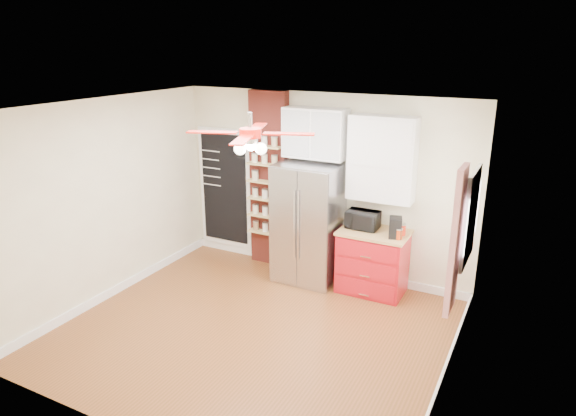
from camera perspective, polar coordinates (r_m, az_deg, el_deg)
The scene contains 21 objects.
floor at distance 6.45m, azimuth -3.71°, elevation -13.49°, with size 4.50×4.50×0.00m, color brown.
ceiling at distance 5.55m, azimuth -4.28°, elevation 11.07°, with size 4.50×4.50×0.00m, color white.
wall_back at distance 7.56m, azimuth 3.85°, elevation 2.49°, with size 4.50×0.02×2.70m, color beige.
wall_front at distance 4.42m, azimuth -17.65°, elevation -10.00°, with size 4.50×0.02×2.70m, color beige.
wall_left at distance 7.23m, azimuth -19.44°, elevation 0.77°, with size 0.02×4.00×2.70m, color beige.
wall_right at distance 5.15m, azimuth 18.15°, elevation -5.98°, with size 0.02×4.00×2.70m, color beige.
chalkboard at distance 8.39m, azimuth -7.00°, elevation 2.18°, with size 0.95×0.05×1.95m.
brick_pillar at distance 7.85m, azimuth -2.08°, elevation 3.11°, with size 0.60×0.16×2.70m, color maroon.
fridge at distance 7.40m, azimuth 2.28°, elevation -1.69°, with size 0.90×0.70×1.75m, color #A7A7AB.
upper_glass_cabinet at distance 7.25m, azimuth 3.06°, elevation 8.31°, with size 0.90×0.35×0.70m, color white.
red_cabinet at distance 7.28m, azimuth 9.38°, elevation -5.86°, with size 0.94×0.64×0.90m.
upper_shelf_unit at distance 6.99m, azimuth 10.41°, elevation 5.39°, with size 0.90×0.30×1.15m, color white.
window at distance 5.92m, azimuth 19.63°, elevation -0.94°, with size 0.04×0.75×1.05m, color white.
curtain at distance 5.44m, azimuth 18.16°, elevation -3.54°, with size 0.06×0.40×1.55m, color #AD1725.
ceiling_fan at distance 5.59m, azimuth -4.22°, elevation 8.25°, with size 1.40×1.40×0.44m.
toaster_oven at distance 7.16m, azimuth 8.29°, elevation -1.31°, with size 0.44×0.30×0.24m, color black.
coffee_maker at distance 6.90m, azimuth 11.83°, elevation -2.13°, with size 0.16×0.20×0.27m, color black.
canister_left at distance 6.87m, azimuth 12.17°, elevation -2.86°, with size 0.10×0.10×0.13m, color #BC350A.
canister_right at distance 7.02m, azimuth 12.53°, elevation -2.39°, with size 0.10×0.10×0.14m, color #B31C09.
pantry_jar_oats at distance 7.78m, azimuth -3.67°, elevation 3.64°, with size 0.10×0.10×0.14m, color beige.
pantry_jar_beans at distance 7.62m, azimuth -1.58°, elevation 3.28°, with size 0.09×0.09×0.12m, color olive.
Camera 1 is at (2.87, -4.70, 3.36)m, focal length 32.00 mm.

